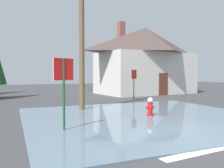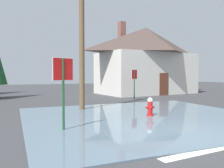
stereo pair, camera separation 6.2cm
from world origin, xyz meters
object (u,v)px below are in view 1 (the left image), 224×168
object	(u,v)px
fire_hydrant	(150,107)
house	(145,59)
stop_sign_near	(64,78)
utility_pole	(82,22)
stop_sign_far	(134,78)

from	to	relation	value
fire_hydrant	house	xyz separation A→B (m)	(6.47, 11.23, 2.94)
stop_sign_near	fire_hydrant	xyz separation A→B (m)	(4.11, 1.23, -1.33)
utility_pole	stop_sign_far	bearing A→B (deg)	34.79
stop_sign_near	house	distance (m)	16.42
fire_hydrant	stop_sign_far	xyz separation A→B (m)	(2.62, 6.44, 1.17)
fire_hydrant	house	size ratio (longest dim) A/B	0.08
utility_pole	stop_sign_far	xyz separation A→B (m)	(4.93, 3.42, -3.00)
stop_sign_far	utility_pole	bearing A→B (deg)	-145.21
utility_pole	stop_sign_far	size ratio (longest dim) A/B	3.95
utility_pole	fire_hydrant	bearing A→B (deg)	-52.61
fire_hydrant	stop_sign_far	bearing A→B (deg)	67.82
fire_hydrant	house	bearing A→B (deg)	60.06
utility_pole	house	bearing A→B (deg)	43.13
utility_pole	stop_sign_far	world-z (taller)	utility_pole
fire_hydrant	utility_pole	xyz separation A→B (m)	(-2.30, 3.01, 4.17)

